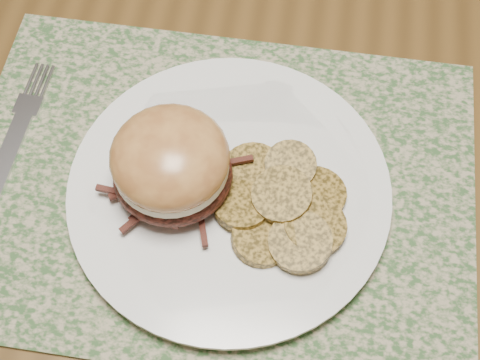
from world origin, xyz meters
name	(u,v)px	position (x,y,z in m)	size (l,w,h in m)	color
ground	(182,358)	(0.00, 0.00, 0.00)	(3.50, 3.50, 0.00)	#4F331B
dining_table	(131,199)	(0.00, 0.00, 0.67)	(1.50, 0.90, 0.75)	brown
placemat	(216,185)	(0.09, -0.01, 0.75)	(0.45, 0.33, 0.00)	#35582D
dinner_plate	(229,191)	(0.11, -0.02, 0.76)	(0.26, 0.26, 0.02)	white
pork_sandwich	(171,165)	(0.06, -0.03, 0.81)	(0.11, 0.11, 0.07)	black
roasted_potatoes	(283,205)	(0.15, -0.04, 0.78)	(0.13, 0.14, 0.03)	olive
fork	(9,152)	(-0.10, -0.01, 0.76)	(0.03, 0.20, 0.00)	silver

